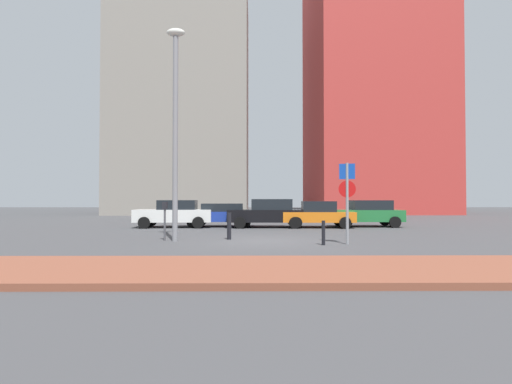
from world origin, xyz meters
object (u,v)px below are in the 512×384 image
at_px(street_lamp, 175,118).
at_px(parked_car_white, 175,213).
at_px(parked_car_green, 367,213).
at_px(traffic_bollard_near, 323,233).
at_px(parked_car_black, 269,213).
at_px(parking_sign_post, 347,193).
at_px(parking_meter, 165,216).
at_px(traffic_bollard_mid, 229,226).
at_px(parked_car_blue, 221,214).
at_px(parked_car_orange, 318,214).

bearing_deg(street_lamp, parked_car_white, 101.87).
height_order(parked_car_green, traffic_bollard_near, parked_car_green).
xyz_separation_m(parked_car_white, parked_car_black, (5.33, -0.05, 0.03)).
distance_m(parking_sign_post, parking_meter, 6.93).
bearing_deg(parking_sign_post, parked_car_black, 107.17).
distance_m(parked_car_black, traffic_bollard_mid, 6.63).
xyz_separation_m(street_lamp, traffic_bollard_near, (5.42, -1.23, -4.29)).
bearing_deg(traffic_bollard_near, parked_car_blue, 116.42).
xyz_separation_m(parked_car_green, parking_meter, (-10.07, -7.15, 0.16)).
bearing_deg(parking_sign_post, traffic_bollard_mid, 159.53).
xyz_separation_m(parked_car_blue, parking_meter, (-1.53, -7.27, 0.23)).
distance_m(parked_car_white, parked_car_green, 11.11).
bearing_deg(parked_car_orange, street_lamp, -134.47).
bearing_deg(parked_car_orange, parked_car_blue, 172.37).
bearing_deg(parked_car_blue, traffic_bollard_near, -63.58).
bearing_deg(parked_car_white, parked_car_green, 1.93).
bearing_deg(parking_meter, parked_car_blue, 78.12).
xyz_separation_m(parked_car_green, street_lamp, (-9.63, -7.39, 3.91)).
bearing_deg(parked_car_white, parked_car_black, -0.52).
distance_m(parking_sign_post, street_lamp, 7.02).
xyz_separation_m(parked_car_black, traffic_bollard_near, (1.57, -8.20, -0.40)).
distance_m(parking_sign_post, traffic_bollard_mid, 4.77).
relative_size(parked_car_blue, traffic_bollard_mid, 4.12).
bearing_deg(parked_car_black, parking_meter, -122.60).
relative_size(parked_car_black, parking_sign_post, 1.56).
bearing_deg(street_lamp, parked_car_green, 37.52).
height_order(parked_car_green, parking_meter, parked_car_green).
relative_size(parked_car_black, parked_car_green, 1.13).
xyz_separation_m(parking_meter, traffic_bollard_mid, (2.47, 0.37, -0.43)).
bearing_deg(parked_car_orange, parked_car_black, 175.77).
xyz_separation_m(parked_car_green, parking_sign_post, (-3.31, -8.39, 1.02)).
distance_m(parked_car_orange, parking_sign_post, 7.84).
relative_size(parked_car_white, parked_car_green, 1.09).
distance_m(parked_car_orange, traffic_bollard_mid, 7.70).
relative_size(parked_car_green, traffic_bollard_mid, 3.80).
bearing_deg(street_lamp, parked_car_orange, 45.53).
relative_size(parked_car_white, traffic_bollard_near, 5.12).
distance_m(parked_car_blue, parked_car_orange, 5.61).
height_order(parking_meter, traffic_bollard_mid, parking_meter).
distance_m(parked_car_blue, parking_meter, 7.43).
height_order(parked_car_white, parked_car_blue, parked_car_white).
distance_m(parked_car_black, street_lamp, 8.87).
bearing_deg(traffic_bollard_near, parked_car_white, 129.92).
bearing_deg(parked_car_green, traffic_bollard_near, -116.01).
bearing_deg(parked_car_black, traffic_bollard_near, -79.18).
height_order(parked_car_orange, traffic_bollard_mid, parked_car_orange).
bearing_deg(street_lamp, parked_car_blue, 81.79).
height_order(parked_car_blue, parked_car_green, parked_car_green).
bearing_deg(parked_car_white, parking_sign_post, -45.80).
xyz_separation_m(parked_car_black, parked_car_green, (5.77, 0.42, -0.02)).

